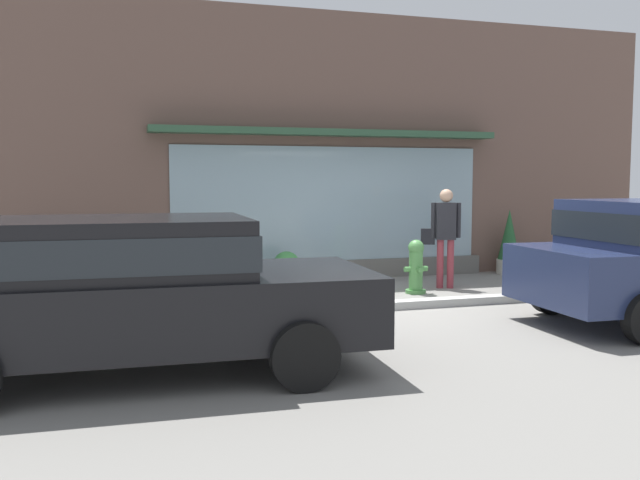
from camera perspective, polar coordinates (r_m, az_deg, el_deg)
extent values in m
plane|color=gray|center=(10.32, 5.69, -5.59)|extent=(60.00, 60.00, 0.00)
cube|color=#B2B2AD|center=(10.13, 6.13, -5.45)|extent=(14.00, 0.24, 0.12)
cube|color=brown|center=(13.17, 0.38, 7.81)|extent=(14.00, 0.36, 5.07)
cube|color=#8CA5B2|center=(12.99, 0.93, 2.95)|extent=(6.03, 0.03, 2.21)
cube|color=#2D5138|center=(12.85, 0.85, 8.98)|extent=(6.63, 0.56, 0.12)
cube|color=#605E59|center=(13.06, 0.66, -2.52)|extent=(6.43, 0.20, 0.36)
cylinder|color=#4C8C47|center=(11.59, 8.02, -4.29)|extent=(0.35, 0.35, 0.06)
cylinder|color=#4C8C47|center=(11.53, 8.04, -2.57)|extent=(0.23, 0.23, 0.64)
sphere|color=#4C8C47|center=(11.49, 8.06, -0.63)|extent=(0.27, 0.27, 0.27)
cylinder|color=#4C8C47|center=(11.47, 7.33, -2.45)|extent=(0.10, 0.09, 0.09)
cylinder|color=#4C8C47|center=(11.60, 8.74, -2.38)|extent=(0.10, 0.09, 0.09)
cylinder|color=#4C8C47|center=(11.39, 8.37, -2.51)|extent=(0.09, 0.10, 0.09)
cylinder|color=#8E333D|center=(12.16, 10.03, -1.97)|extent=(0.12, 0.12, 0.86)
cylinder|color=#8E333D|center=(12.18, 10.87, -1.98)|extent=(0.12, 0.12, 0.86)
cube|color=#232328|center=(12.10, 10.51, 1.56)|extent=(0.39, 0.31, 0.65)
sphere|color=tan|center=(12.08, 10.55, 3.67)|extent=(0.23, 0.23, 0.23)
cylinder|color=#232328|center=(12.07, 9.47, 1.65)|extent=(0.08, 0.08, 0.61)
cylinder|color=#232328|center=(12.13, 11.55, 1.63)|extent=(0.08, 0.08, 0.61)
cube|color=black|center=(12.11, 9.02, 0.30)|extent=(0.26, 0.18, 0.28)
cylinder|color=black|center=(10.22, 18.79, -4.18)|extent=(0.62, 0.20, 0.62)
cube|color=black|center=(6.91, -14.76, -5.53)|extent=(4.63, 2.04, 0.67)
cube|color=black|center=(6.84, -16.78, -0.69)|extent=(2.57, 1.82, 0.59)
cube|color=#1E2328|center=(6.84, -16.78, -0.69)|extent=(2.61, 1.84, 0.32)
cylinder|color=black|center=(8.05, -4.57, -6.31)|extent=(0.64, 0.20, 0.64)
cylinder|color=black|center=(6.21, -1.27, -9.72)|extent=(0.64, 0.20, 0.64)
cylinder|color=black|center=(8.05, -24.95, -6.78)|extent=(0.64, 0.20, 0.64)
cylinder|color=#33473D|center=(12.19, -2.82, -3.48)|extent=(0.34, 0.34, 0.19)
sphere|color=#3D8442|center=(12.15, -2.83, -2.09)|extent=(0.48, 0.48, 0.48)
cylinder|color=#9E6042|center=(11.80, -15.68, -3.95)|extent=(0.45, 0.45, 0.18)
cone|color=#2D6B33|center=(11.74, -15.74, -1.72)|extent=(0.40, 0.40, 0.74)
cylinder|color=#B7B2A3|center=(14.39, 15.51, -2.13)|extent=(0.48, 0.48, 0.29)
cone|color=#23562D|center=(14.33, 15.58, 0.46)|extent=(0.44, 0.44, 1.02)
cylinder|color=#33473D|center=(11.92, -20.80, -3.53)|extent=(0.29, 0.29, 0.38)
cone|color=olive|center=(11.84, -20.90, -0.57)|extent=(0.27, 0.27, 0.85)
cylinder|color=#33473D|center=(11.83, -10.15, -3.83)|extent=(0.41, 0.41, 0.18)
sphere|color=#2D6B33|center=(11.78, -10.17, -2.32)|extent=(0.52, 0.52, 0.52)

